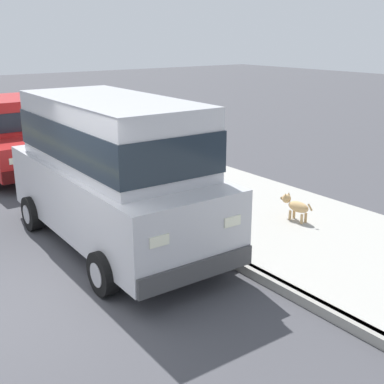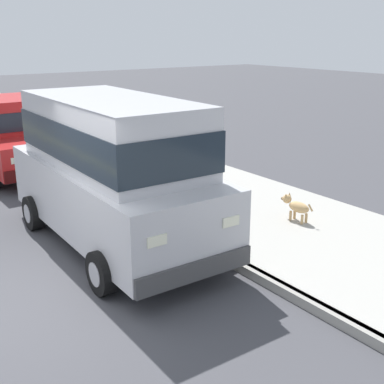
% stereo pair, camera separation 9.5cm
% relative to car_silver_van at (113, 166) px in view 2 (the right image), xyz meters
% --- Properties ---
extents(ground_plane, '(80.00, 80.00, 0.00)m').
position_rel_car_silver_van_xyz_m(ground_plane, '(-2.13, -1.06, -1.39)').
color(ground_plane, '#424247').
extents(curb, '(0.16, 64.00, 0.14)m').
position_rel_car_silver_van_xyz_m(curb, '(1.07, -1.06, -1.32)').
color(curb, gray).
rests_on(curb, ground).
extents(sidewalk, '(3.60, 64.00, 0.14)m').
position_rel_car_silver_van_xyz_m(sidewalk, '(2.87, -1.06, -1.32)').
color(sidewalk, '#A8A59E').
rests_on(sidewalk, ground).
extents(car_silver_van, '(2.20, 4.93, 2.52)m').
position_rel_car_silver_van_xyz_m(car_silver_van, '(0.00, 0.00, 0.00)').
color(car_silver_van, '#BCBCC1').
rests_on(car_silver_van, ground).
extents(car_red_sedan, '(2.06, 4.61, 1.92)m').
position_rel_car_silver_van_xyz_m(car_red_sedan, '(0.06, 5.99, -0.41)').
color(car_red_sedan, red).
rests_on(car_red_sedan, ground).
extents(dog_tan, '(0.23, 0.76, 0.49)m').
position_rel_car_silver_van_xyz_m(dog_tan, '(3.09, -1.30, -0.97)').
color(dog_tan, tan).
rests_on(dog_tan, sidewalk).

